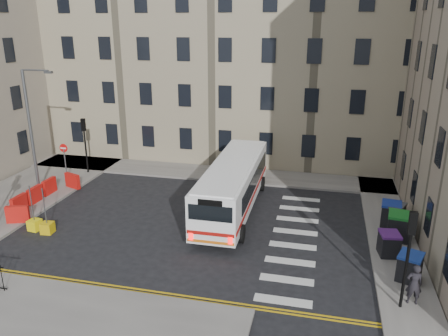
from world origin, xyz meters
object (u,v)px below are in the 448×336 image
at_px(streetlamp, 31,131).
at_px(wheelie_bin_a, 410,267).
at_px(pedestrian, 414,284).
at_px(wheelie_bin_d, 393,215).
at_px(bollard_chevron, 47,228).
at_px(bollard_yellow, 35,225).
at_px(bus, 233,184).
at_px(wheelie_bin_b, 389,244).
at_px(wheelie_bin_e, 391,214).
at_px(wheelie_bin_c, 399,226).

xyz_separation_m(streetlamp, wheelie_bin_a, (22.21, -5.34, -3.57)).
bearing_deg(pedestrian, wheelie_bin_d, -94.24).
bearing_deg(wheelie_bin_d, pedestrian, -66.63).
bearing_deg(bollard_chevron, bollard_yellow, 169.69).
xyz_separation_m(wheelie_bin_a, bollard_chevron, (-18.31, 0.53, -0.47)).
height_order(bus, wheelie_bin_d, bus).
bearing_deg(wheelie_bin_a, pedestrian, -73.56).
height_order(wheelie_bin_d, bollard_chevron, wheelie_bin_d).
relative_size(bus, bollard_chevron, 18.36).
xyz_separation_m(streetlamp, bollard_yellow, (3.00, -4.65, -4.04)).
height_order(wheelie_bin_b, wheelie_bin_d, wheelie_bin_d).
bearing_deg(wheelie_bin_b, wheelie_bin_a, -81.23).
bearing_deg(wheelie_bin_d, wheelie_bin_e, 167.90).
xyz_separation_m(bus, wheelie_bin_b, (8.50, -3.72, -0.98)).
height_order(streetlamp, wheelie_bin_b, streetlamp).
xyz_separation_m(wheelie_bin_b, wheelie_bin_e, (0.48, 3.51, 0.08)).
bearing_deg(wheelie_bin_b, bollard_chevron, 176.69).
distance_m(streetlamp, bus, 13.35).
height_order(wheelie_bin_d, wheelie_bin_e, wheelie_bin_e).
bearing_deg(wheelie_bin_d, bus, -157.54).
bearing_deg(bollard_yellow, streetlamp, 122.81).
xyz_separation_m(streetlamp, bus, (13.08, 0.42, -2.62)).
distance_m(streetlamp, bollard_chevron, 7.40).
height_order(bus, wheelie_bin_c, bus).
relative_size(streetlamp, wheelie_bin_e, 6.18).
bearing_deg(wheelie_bin_d, wheelie_bin_c, -63.12).
distance_m(wheelie_bin_a, wheelie_bin_e, 5.55).
xyz_separation_m(wheelie_bin_a, pedestrian, (-0.14, -1.81, 0.25)).
distance_m(wheelie_bin_c, wheelie_bin_e, 1.63).
bearing_deg(wheelie_bin_c, wheelie_bin_e, 105.63).
bearing_deg(streetlamp, wheelie_bin_d, 0.29).
xyz_separation_m(wheelie_bin_a, wheelie_bin_c, (0.05, 3.93, 0.09)).
height_order(bus, wheelie_bin_e, bus).
distance_m(pedestrian, bollard_yellow, 19.24).
height_order(streetlamp, bus, streetlamp).
xyz_separation_m(wheelie_bin_b, pedestrian, (0.48, -3.85, 0.28)).
bearing_deg(bus, pedestrian, -40.60).
bearing_deg(bus, streetlamp, -178.67).
bearing_deg(streetlamp, bollard_chevron, -51.01).
bearing_deg(wheelie_bin_d, streetlamp, -155.33).
bearing_deg(bollard_chevron, wheelie_bin_d, 15.08).
height_order(wheelie_bin_a, wheelie_bin_c, wheelie_bin_c).
height_order(wheelie_bin_b, pedestrian, pedestrian).
xyz_separation_m(streetlamp, pedestrian, (22.07, -7.15, -3.32)).
relative_size(bus, wheelie_bin_d, 7.34).
height_order(streetlamp, bollard_chevron, streetlamp).
xyz_separation_m(streetlamp, wheelie_bin_c, (22.26, -1.41, -3.48)).
distance_m(wheelie_bin_a, bollard_chevron, 18.32).
bearing_deg(wheelie_bin_a, streetlamp, -172.63).
distance_m(bus, wheelie_bin_e, 9.03).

